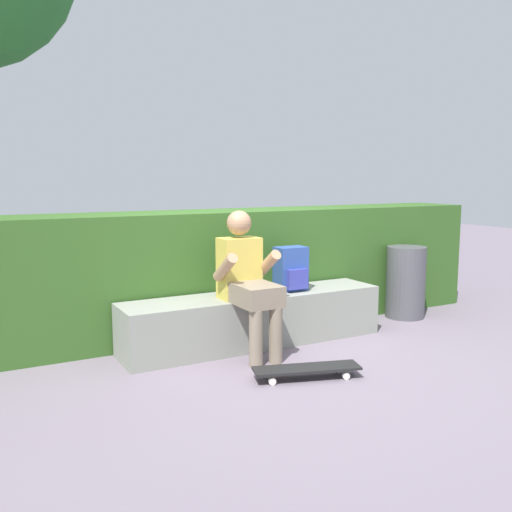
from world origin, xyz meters
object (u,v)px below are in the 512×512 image
(person_skater, at_px, (247,278))
(skateboard_near_person, at_px, (307,369))
(backpack_on_bench, at_px, (291,269))
(trash_bin, at_px, (406,282))
(bench_main, at_px, (255,319))

(person_skater, height_order, skateboard_near_person, person_skater)
(backpack_on_bench, bearing_deg, trash_bin, 3.79)
(bench_main, relative_size, backpack_on_bench, 6.03)
(person_skater, relative_size, backpack_on_bench, 3.01)
(bench_main, height_order, backpack_on_bench, backpack_on_bench)
(skateboard_near_person, height_order, backpack_on_bench, backpack_on_bench)
(bench_main, bearing_deg, skateboard_near_person, -95.04)
(bench_main, distance_m, backpack_on_bench, 0.56)
(person_skater, bearing_deg, bench_main, 49.18)
(trash_bin, bearing_deg, person_skater, -171.43)
(person_skater, height_order, trash_bin, person_skater)
(bench_main, distance_m, person_skater, 0.52)
(backpack_on_bench, bearing_deg, bench_main, 178.56)
(skateboard_near_person, bearing_deg, backpack_on_bench, 64.20)
(backpack_on_bench, xyz_separation_m, trash_bin, (1.50, 0.10, -0.27))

